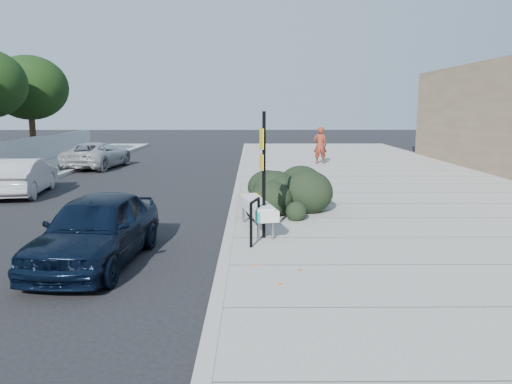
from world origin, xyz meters
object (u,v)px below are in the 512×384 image
bike_rack (255,217)px  suv_silver (98,155)px  pedestrian (320,145)px  bench (257,207)px  wagon_silver (23,176)px  sign_post (263,168)px  sedan_navy (96,229)px

bike_rack → suv_silver: (-7.95, 15.05, -0.07)m
pedestrian → bike_rack: bearing=76.3°
bench → pedestrian: 14.80m
wagon_silver → pedestrian: (11.58, 8.52, 0.46)m
sign_post → sedan_navy: (-3.28, -1.39, -1.04)m
sign_post → wagon_silver: 10.61m
bench → pedestrian: pedestrian is taller
bike_rack → sign_post: 1.13m
bench → wagon_silver: 10.04m
wagon_silver → pedestrian: 14.39m
suv_silver → pedestrian: 11.45m
sedan_navy → pedestrian: size_ratio=2.12×
bench → wagon_silver: wagon_silver is taller
wagon_silver → sign_post: bearing=134.0°
wagon_silver → suv_silver: bearing=-98.8°
bench → wagon_silver: bearing=132.4°
sedan_navy → bench: bearing=37.8°
bike_rack → sign_post: sign_post is taller
suv_silver → wagon_silver: bearing=95.6°
sign_post → sedan_navy: sign_post is taller
sedan_navy → suv_silver: sedan_navy is taller
wagon_silver → sedan_navy: bearing=114.5°
sign_post → suv_silver: bearing=107.0°
wagon_silver → pedestrian: bearing=-151.4°
bench → suv_silver: (-8.00, 13.88, -0.05)m
wagon_silver → pedestrian: pedestrian is taller
suv_silver → sign_post: bearing=125.9°
bench → sign_post: (0.13, -0.67, 1.02)m
bench → sign_post: bearing=-90.9°
bench → pedestrian: size_ratio=1.25×
bike_rack → sign_post: size_ratio=0.34×
bench → wagon_silver: (-8.15, 5.86, -0.06)m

